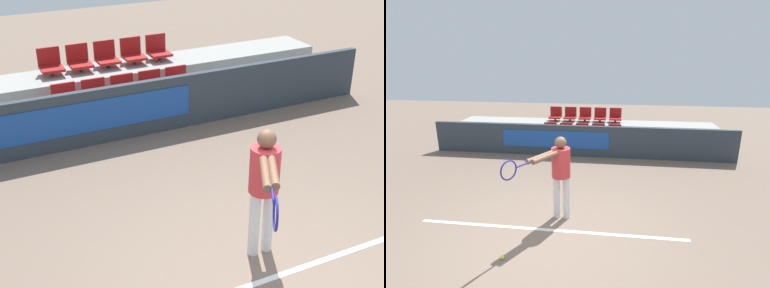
# 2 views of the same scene
# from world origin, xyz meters

# --- Properties ---
(ground_plane) EXTENTS (30.00, 30.00, 0.00)m
(ground_plane) POSITION_xyz_m (0.00, 0.00, 0.00)
(ground_plane) COLOR #7A6656
(court_baseline) EXTENTS (4.97, 0.08, 0.01)m
(court_baseline) POSITION_xyz_m (0.00, 0.22, 0.00)
(court_baseline) COLOR white
(court_baseline) RESTS_ON ground
(barrier_wall) EXTENTS (9.46, 0.14, 0.99)m
(barrier_wall) POSITION_xyz_m (-0.02, 4.45, 0.49)
(barrier_wall) COLOR #2D3842
(barrier_wall) RESTS_ON ground
(bleacher_tier_front) EXTENTS (9.06, 1.00, 0.38)m
(bleacher_tier_front) POSITION_xyz_m (0.00, 5.03, 0.19)
(bleacher_tier_front) COLOR #9E9E99
(bleacher_tier_front) RESTS_ON ground
(bleacher_tier_middle) EXTENTS (9.06, 1.00, 0.76)m
(bleacher_tier_middle) POSITION_xyz_m (0.00, 6.04, 0.38)
(bleacher_tier_middle) COLOR #9E9E99
(bleacher_tier_middle) RESTS_ON ground
(stadium_chair_0) EXTENTS (0.43, 0.44, 0.49)m
(stadium_chair_0) POSITION_xyz_m (-1.09, 5.16, 0.58)
(stadium_chair_0) COLOR #333333
(stadium_chair_0) RESTS_ON bleacher_tier_front
(stadium_chair_1) EXTENTS (0.43, 0.44, 0.49)m
(stadium_chair_1) POSITION_xyz_m (-0.55, 5.16, 0.58)
(stadium_chair_1) COLOR #333333
(stadium_chair_1) RESTS_ON bleacher_tier_front
(stadium_chair_2) EXTENTS (0.43, 0.44, 0.49)m
(stadium_chair_2) POSITION_xyz_m (0.00, 5.16, 0.58)
(stadium_chair_2) COLOR #333333
(stadium_chair_2) RESTS_ON bleacher_tier_front
(stadium_chair_3) EXTENTS (0.43, 0.44, 0.49)m
(stadium_chair_3) POSITION_xyz_m (0.55, 5.16, 0.58)
(stadium_chair_3) COLOR #333333
(stadium_chair_3) RESTS_ON bleacher_tier_front
(stadium_chair_4) EXTENTS (0.43, 0.44, 0.49)m
(stadium_chair_4) POSITION_xyz_m (1.09, 5.16, 0.58)
(stadium_chair_4) COLOR #333333
(stadium_chair_4) RESTS_ON bleacher_tier_front
(stadium_chair_5) EXTENTS (0.43, 0.44, 0.49)m
(stadium_chair_5) POSITION_xyz_m (-1.09, 6.16, 0.96)
(stadium_chair_5) COLOR #333333
(stadium_chair_5) RESTS_ON bleacher_tier_middle
(stadium_chair_6) EXTENTS (0.43, 0.44, 0.49)m
(stadium_chair_6) POSITION_xyz_m (-0.55, 6.16, 0.96)
(stadium_chair_6) COLOR #333333
(stadium_chair_6) RESTS_ON bleacher_tier_middle
(stadium_chair_7) EXTENTS (0.43, 0.44, 0.49)m
(stadium_chair_7) POSITION_xyz_m (0.00, 6.16, 0.96)
(stadium_chair_7) COLOR #333333
(stadium_chair_7) RESTS_ON bleacher_tier_middle
(stadium_chair_8) EXTENTS (0.43, 0.44, 0.49)m
(stadium_chair_8) POSITION_xyz_m (0.55, 6.16, 0.96)
(stadium_chair_8) COLOR #333333
(stadium_chair_8) RESTS_ON bleacher_tier_middle
(stadium_chair_9) EXTENTS (0.43, 0.44, 0.49)m
(stadium_chair_9) POSITION_xyz_m (1.09, 6.16, 0.96)
(stadium_chair_9) COLOR #333333
(stadium_chair_9) RESTS_ON bleacher_tier_middle
(tennis_player) EXTENTS (0.87, 1.41, 1.64)m
(tennis_player) POSITION_xyz_m (0.11, 0.64, 1.03)
(tennis_player) COLOR silver
(tennis_player) RESTS_ON ground
(tennis_ball) EXTENTS (0.07, 0.07, 0.07)m
(tennis_ball) POSITION_xyz_m (-0.55, -0.68, 0.03)
(tennis_ball) COLOR #CCDB33
(tennis_ball) RESTS_ON ground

